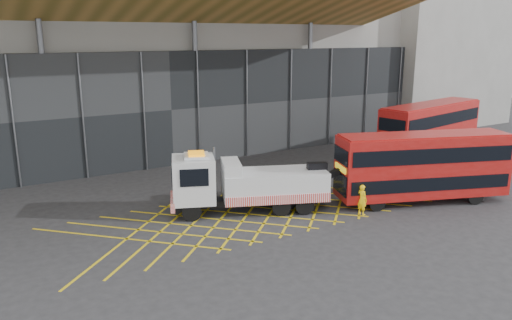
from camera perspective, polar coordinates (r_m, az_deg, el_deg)
ground_plane at (r=25.45m, az=-4.10°, el=-6.81°), size 120.00×120.00×0.00m
road_markings at (r=26.54m, az=0.55°, el=-5.86°), size 21.56×7.16×0.01m
construction_building at (r=41.61m, az=-13.71°, el=13.60°), size 55.00×23.97×18.00m
east_building at (r=56.62m, az=18.57°, el=14.35°), size 15.00×12.00×20.00m
recovery_truck at (r=26.03m, az=-1.35°, el=-2.69°), size 9.37×5.15×3.35m
bus_towed at (r=28.88m, az=18.50°, el=-0.50°), size 9.66×5.30×3.87m
bus_second at (r=39.62m, az=19.30°, el=3.49°), size 10.46×4.17×4.16m
worker at (r=26.42m, az=12.02°, el=-4.45°), size 0.45×0.63×1.60m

